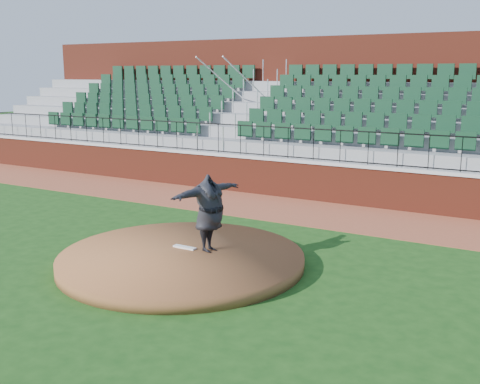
# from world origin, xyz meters

# --- Properties ---
(ground) EXTENTS (90.00, 90.00, 0.00)m
(ground) POSITION_xyz_m (0.00, 0.00, 0.00)
(ground) COLOR #174012
(ground) RESTS_ON ground
(warning_track) EXTENTS (34.00, 3.20, 0.01)m
(warning_track) POSITION_xyz_m (0.00, 5.40, 0.01)
(warning_track) COLOR brown
(warning_track) RESTS_ON ground
(field_wall) EXTENTS (34.00, 0.35, 1.20)m
(field_wall) POSITION_xyz_m (0.00, 7.00, 0.60)
(field_wall) COLOR maroon
(field_wall) RESTS_ON ground
(wall_cap) EXTENTS (34.00, 0.45, 0.10)m
(wall_cap) POSITION_xyz_m (0.00, 7.00, 1.25)
(wall_cap) COLOR #B7B7B7
(wall_cap) RESTS_ON field_wall
(wall_railing) EXTENTS (34.00, 0.05, 1.00)m
(wall_railing) POSITION_xyz_m (0.00, 7.00, 1.80)
(wall_railing) COLOR black
(wall_railing) RESTS_ON wall_cap
(seating_stands) EXTENTS (34.00, 5.10, 4.60)m
(seating_stands) POSITION_xyz_m (0.00, 9.72, 2.30)
(seating_stands) COLOR gray
(seating_stands) RESTS_ON ground
(concourse_wall) EXTENTS (34.00, 0.50, 5.50)m
(concourse_wall) POSITION_xyz_m (0.00, 12.52, 2.75)
(concourse_wall) COLOR maroon
(concourse_wall) RESTS_ON ground
(pitchers_mound) EXTENTS (5.26, 5.26, 0.25)m
(pitchers_mound) POSITION_xyz_m (-0.37, -0.37, 0.12)
(pitchers_mound) COLOR brown
(pitchers_mound) RESTS_ON ground
(pitching_rubber) EXTENTS (0.55, 0.14, 0.04)m
(pitching_rubber) POSITION_xyz_m (-0.54, -0.02, 0.27)
(pitching_rubber) COLOR white
(pitching_rubber) RESTS_ON pitchers_mound
(pitcher) EXTENTS (0.90, 2.15, 1.69)m
(pitcher) POSITION_xyz_m (0.06, 0.08, 1.10)
(pitcher) COLOR black
(pitcher) RESTS_ON pitchers_mound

